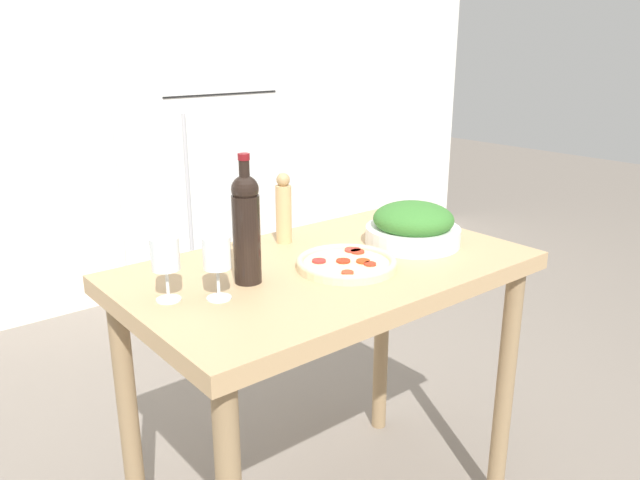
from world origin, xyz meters
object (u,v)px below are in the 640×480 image
refrigerator (196,160)px  salad_bowl (413,226)px  homemade_pizza (347,263)px  wine_glass_far (165,257)px  wine_glass_near (217,256)px  pepper_mill (284,209)px  wine_bottle (246,226)px

refrigerator → salad_bowl: (-0.27, -1.87, 0.09)m
homemade_pizza → wine_glass_far: bearing=168.1°
wine_glass_near → pepper_mill: 0.47m
wine_glass_far → pepper_mill: size_ratio=0.72×
wine_bottle → wine_glass_near: wine_bottle is taller
wine_glass_near → homemade_pizza: wine_glass_near is taller
wine_glass_near → pepper_mill: (0.38, 0.26, -0.00)m
salad_bowl → homemade_pizza: salad_bowl is taller
wine_bottle → pepper_mill: size_ratio=1.54×
refrigerator → wine_bottle: size_ratio=5.12×
wine_glass_near → homemade_pizza: 0.39m
pepper_mill → wine_glass_near: bearing=-145.8°
wine_bottle → wine_glass_near: 0.13m
wine_bottle → salad_bowl: size_ratio=1.16×
pepper_mill → homemade_pizza: (-0.00, -0.29, -0.09)m
wine_glass_far → pepper_mill: bearing=21.7°
wine_bottle → wine_glass_far: bearing=174.9°
pepper_mill → salad_bowl: 0.40m
wine_bottle → salad_bowl: (0.56, -0.05, -0.09)m
refrigerator → pepper_mill: 1.71m
wine_bottle → homemade_pizza: size_ratio=1.21×
wine_bottle → refrigerator: bearing=65.4°
refrigerator → wine_glass_near: size_ratio=10.87×
refrigerator → wine_glass_near: bearing=-116.9°
wine_bottle → pepper_mill: bearing=38.2°
refrigerator → wine_bottle: refrigerator is taller
wine_glass_near → salad_bowl: (0.68, -0.00, -0.05)m
wine_bottle → wine_glass_near: size_ratio=2.12×
refrigerator → homemade_pizza: (-0.57, -1.90, 0.05)m
refrigerator → pepper_mill: (-0.56, -1.61, 0.14)m
wine_glass_far → pepper_mill: (0.48, 0.19, -0.01)m
pepper_mill → refrigerator: bearing=70.7°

